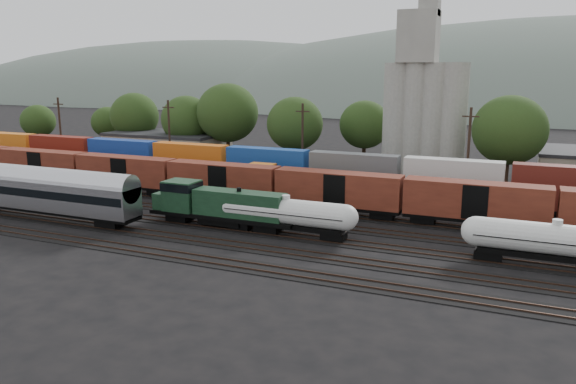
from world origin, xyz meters
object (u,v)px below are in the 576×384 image
at_px(orange_locomotive, 290,182).
at_px(grain_silo, 423,106).
at_px(green_locomotive, 215,204).
at_px(passenger_coach, 41,189).
at_px(tank_car_a, 286,213).

bearing_deg(orange_locomotive, grain_silo, 64.99).
distance_m(green_locomotive, grain_silo, 44.40).
bearing_deg(passenger_coach, grain_silo, 53.17).
bearing_deg(orange_locomotive, passenger_coach, -138.14).
height_order(orange_locomotive, grain_silo, grain_silo).
bearing_deg(orange_locomotive, green_locomotive, -99.56).
bearing_deg(orange_locomotive, tank_car_a, -68.57).
height_order(passenger_coach, grain_silo, grain_silo).
height_order(tank_car_a, passenger_coach, passenger_coach).
relative_size(tank_car_a, grain_silo, 0.53).
relative_size(orange_locomotive, grain_silo, 0.59).
height_order(passenger_coach, orange_locomotive, passenger_coach).
bearing_deg(tank_car_a, grain_silo, 81.34).
bearing_deg(green_locomotive, grain_silo, 70.33).
distance_m(passenger_coach, grain_silo, 57.98).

